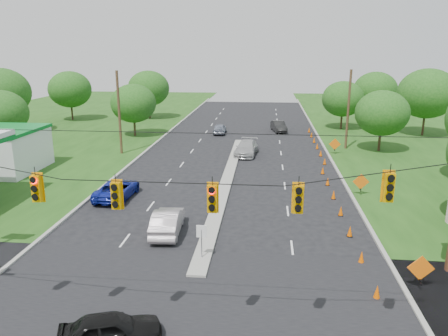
# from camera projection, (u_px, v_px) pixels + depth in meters

# --- Properties ---
(ground) EXTENTS (160.00, 160.00, 0.00)m
(ground) POSITION_uv_depth(u_px,v_px,m) (181.00, 327.00, 18.14)
(ground) COLOR black
(ground) RESTS_ON ground
(cross_street) EXTENTS (160.00, 14.00, 0.02)m
(cross_street) POSITION_uv_depth(u_px,v_px,m) (181.00, 327.00, 18.14)
(cross_street) COLOR black
(cross_street) RESTS_ON ground
(curb_left) EXTENTS (0.25, 110.00, 0.16)m
(curb_left) POSITION_uv_depth(u_px,v_px,m) (143.00, 154.00, 47.89)
(curb_left) COLOR gray
(curb_left) RESTS_ON ground
(curb_right) EXTENTS (0.25, 110.00, 0.16)m
(curb_right) POSITION_uv_depth(u_px,v_px,m) (330.00, 159.00, 45.97)
(curb_right) COLOR gray
(curb_right) RESTS_ON ground
(median) EXTENTS (1.00, 34.00, 0.18)m
(median) POSITION_uv_depth(u_px,v_px,m) (227.00, 181.00, 38.29)
(median) COLOR gray
(median) RESTS_ON ground
(median_sign) EXTENTS (0.55, 0.06, 2.05)m
(median_sign) POSITION_uv_depth(u_px,v_px,m) (201.00, 235.00, 23.51)
(median_sign) COLOR gray
(median_sign) RESTS_ON ground
(signal_span) EXTENTS (25.60, 0.32, 9.00)m
(signal_span) POSITION_uv_depth(u_px,v_px,m) (170.00, 225.00, 15.87)
(signal_span) COLOR #422D1C
(signal_span) RESTS_ON ground
(utility_pole_far_left) EXTENTS (0.28, 0.28, 9.00)m
(utility_pole_far_left) POSITION_uv_depth(u_px,v_px,m) (119.00, 113.00, 46.93)
(utility_pole_far_left) COLOR #422D1C
(utility_pole_far_left) RESTS_ON ground
(utility_pole_far_right) EXTENTS (0.28, 0.28, 9.00)m
(utility_pole_far_right) POSITION_uv_depth(u_px,v_px,m) (348.00, 110.00, 49.36)
(utility_pole_far_right) COLOR #422D1C
(utility_pole_far_right) RESTS_ON ground
(cone_0) EXTENTS (0.32, 0.32, 0.70)m
(cone_0) POSITION_uv_depth(u_px,v_px,m) (377.00, 292.00, 20.10)
(cone_0) COLOR #E75600
(cone_0) RESTS_ON ground
(cone_1) EXTENTS (0.32, 0.32, 0.70)m
(cone_1) POSITION_uv_depth(u_px,v_px,m) (362.00, 257.00, 23.46)
(cone_1) COLOR #E75600
(cone_1) RESTS_ON ground
(cone_2) EXTENTS (0.32, 0.32, 0.70)m
(cone_2) POSITION_uv_depth(u_px,v_px,m) (350.00, 231.00, 26.82)
(cone_2) COLOR #E75600
(cone_2) RESTS_ON ground
(cone_3) EXTENTS (0.32, 0.32, 0.70)m
(cone_3) POSITION_uv_depth(u_px,v_px,m) (341.00, 211.00, 30.18)
(cone_3) COLOR #E75600
(cone_3) RESTS_ON ground
(cone_4) EXTENTS (0.32, 0.32, 0.70)m
(cone_4) POSITION_uv_depth(u_px,v_px,m) (334.00, 195.00, 33.54)
(cone_4) COLOR #E75600
(cone_4) RESTS_ON ground
(cone_5) EXTENTS (0.32, 0.32, 0.70)m
(cone_5) POSITION_uv_depth(u_px,v_px,m) (328.00, 181.00, 36.90)
(cone_5) COLOR #E75600
(cone_5) RESTS_ON ground
(cone_6) EXTENTS (0.32, 0.32, 0.70)m
(cone_6) POSITION_uv_depth(u_px,v_px,m) (323.00, 170.00, 40.26)
(cone_6) COLOR #E75600
(cone_6) RESTS_ON ground
(cone_7) EXTENTS (0.32, 0.32, 0.70)m
(cone_7) POSITION_uv_depth(u_px,v_px,m) (325.00, 161.00, 43.57)
(cone_7) COLOR #E75600
(cone_7) RESTS_ON ground
(cone_8) EXTENTS (0.32, 0.32, 0.70)m
(cone_8) POSITION_uv_depth(u_px,v_px,m) (321.00, 153.00, 46.93)
(cone_8) COLOR #E75600
(cone_8) RESTS_ON ground
(cone_9) EXTENTS (0.32, 0.32, 0.70)m
(cone_9) POSITION_uv_depth(u_px,v_px,m) (317.00, 146.00, 50.29)
(cone_9) COLOR #E75600
(cone_9) RESTS_ON ground
(cone_10) EXTENTS (0.32, 0.32, 0.70)m
(cone_10) POSITION_uv_depth(u_px,v_px,m) (314.00, 140.00, 53.64)
(cone_10) COLOR #E75600
(cone_10) RESTS_ON ground
(cone_11) EXTENTS (0.32, 0.32, 0.70)m
(cone_11) POSITION_uv_depth(u_px,v_px,m) (312.00, 135.00, 57.00)
(cone_11) COLOR #E75600
(cone_11) RESTS_ON ground
(cone_12) EXTENTS (0.32, 0.32, 0.70)m
(cone_12) POSITION_uv_depth(u_px,v_px,m) (309.00, 130.00, 60.36)
(cone_12) COLOR #E75600
(cone_12) RESTS_ON ground
(work_sign_0) EXTENTS (1.27, 0.58, 1.37)m
(work_sign_0) POSITION_uv_depth(u_px,v_px,m) (421.00, 269.00, 20.66)
(work_sign_0) COLOR black
(work_sign_0) RESTS_ON ground
(work_sign_1) EXTENTS (1.27, 0.58, 1.37)m
(work_sign_1) POSITION_uv_depth(u_px,v_px,m) (361.00, 182.00, 34.10)
(work_sign_1) COLOR black
(work_sign_1) RESTS_ON ground
(work_sign_2) EXTENTS (1.27, 0.58, 1.37)m
(work_sign_2) POSITION_uv_depth(u_px,v_px,m) (335.00, 145.00, 47.54)
(work_sign_2) COLOR black
(work_sign_2) RESTS_ON ground
(tree_2) EXTENTS (5.88, 5.88, 6.86)m
(tree_2) POSITION_uv_depth(u_px,v_px,m) (1.00, 113.00, 48.26)
(tree_2) COLOR black
(tree_2) RESTS_ON ground
(tree_3) EXTENTS (7.56, 7.56, 8.82)m
(tree_3) POSITION_uv_depth(u_px,v_px,m) (1.00, 92.00, 58.10)
(tree_3) COLOR black
(tree_3) RESTS_ON ground
(tree_4) EXTENTS (6.72, 6.72, 7.84)m
(tree_4) POSITION_uv_depth(u_px,v_px,m) (70.00, 89.00, 69.41)
(tree_4) COLOR black
(tree_4) RESTS_ON ground
(tree_5) EXTENTS (5.88, 5.88, 6.86)m
(tree_5) POSITION_uv_depth(u_px,v_px,m) (133.00, 103.00, 56.72)
(tree_5) COLOR black
(tree_5) RESTS_ON ground
(tree_6) EXTENTS (6.72, 6.72, 7.84)m
(tree_6) POSITION_uv_depth(u_px,v_px,m) (149.00, 88.00, 71.15)
(tree_6) COLOR black
(tree_6) RESTS_ON ground
(tree_9) EXTENTS (5.88, 5.88, 6.86)m
(tree_9) POSITION_uv_depth(u_px,v_px,m) (382.00, 113.00, 48.11)
(tree_9) COLOR black
(tree_9) RESTS_ON ground
(tree_10) EXTENTS (7.56, 7.56, 8.82)m
(tree_10) POSITION_uv_depth(u_px,v_px,m) (427.00, 94.00, 56.62)
(tree_10) COLOR black
(tree_10) RESTS_ON ground
(tree_11) EXTENTS (6.72, 6.72, 7.84)m
(tree_11) POSITION_uv_depth(u_px,v_px,m) (375.00, 90.00, 67.72)
(tree_11) COLOR black
(tree_11) RESTS_ON ground
(tree_12) EXTENTS (5.88, 5.88, 6.86)m
(tree_12) POSITION_uv_depth(u_px,v_px,m) (343.00, 99.00, 61.74)
(tree_12) COLOR black
(tree_12) RESTS_ON ground
(black_sedan) EXTENTS (4.24, 2.79, 1.34)m
(black_sedan) POSITION_uv_depth(u_px,v_px,m) (111.00, 330.00, 16.87)
(black_sedan) COLOR black
(black_sedan) RESTS_ON ground
(white_sedan) EXTENTS (1.93, 4.76, 1.54)m
(white_sedan) POSITION_uv_depth(u_px,v_px,m) (167.00, 221.00, 27.26)
(white_sedan) COLOR #BAAEB1
(white_sedan) RESTS_ON ground
(blue_pickup) EXTENTS (2.55, 5.21, 1.43)m
(blue_pickup) POSITION_uv_depth(u_px,v_px,m) (117.00, 189.00, 33.69)
(blue_pickup) COLOR #142195
(blue_pickup) RESTS_ON ground
(silver_car_far) EXTENTS (2.67, 5.49, 1.54)m
(silver_car_far) POSITION_uv_depth(u_px,v_px,m) (246.00, 148.00, 47.39)
(silver_car_far) COLOR #A7A7A7
(silver_car_far) RESTS_ON ground
(silver_car_oncoming) EXTENTS (1.75, 4.11, 1.39)m
(silver_car_oncoming) POSITION_uv_depth(u_px,v_px,m) (220.00, 129.00, 59.36)
(silver_car_oncoming) COLOR gray
(silver_car_oncoming) RESTS_ON ground
(dark_car_receding) EXTENTS (2.40, 4.67, 1.47)m
(dark_car_receding) POSITION_uv_depth(u_px,v_px,m) (279.00, 126.00, 60.93)
(dark_car_receding) COLOR black
(dark_car_receding) RESTS_ON ground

